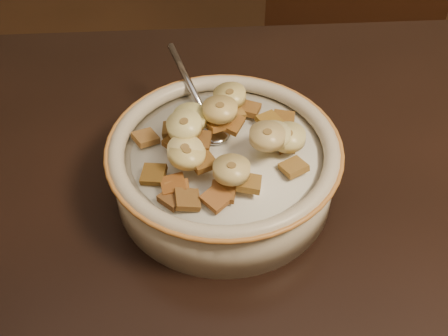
{
  "coord_description": "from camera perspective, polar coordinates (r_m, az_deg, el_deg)",
  "views": [
    {
      "loc": [
        -0.22,
        -0.21,
        1.15
      ],
      "look_at": [
        -0.21,
        0.16,
        0.78
      ],
      "focal_mm": 45.0,
      "sensor_mm": 36.0,
      "label": 1
    }
  ],
  "objects": [
    {
      "name": "banana_slice_1",
      "position": [
        0.5,
        -3.44,
        5.1
      ],
      "size": [
        0.04,
        0.04,
        0.01
      ],
      "primitive_type": "cylinder",
      "rotation": [
        -0.07,
        -0.05,
        2.21
      ],
      "color": "#F9F09A",
      "rests_on": "milk"
    },
    {
      "name": "cereal_square_0",
      "position": [
        0.51,
        0.7,
        4.61
      ],
      "size": [
        0.03,
        0.03,
        0.01
      ],
      "primitive_type": "cube",
      "rotation": [
        0.18,
        -0.13,
        1.08
      ],
      "color": "brown",
      "rests_on": "milk"
    },
    {
      "name": "cereal_square_9",
      "position": [
        0.53,
        4.66,
        4.77
      ],
      "size": [
        0.03,
        0.03,
        0.01
      ],
      "primitive_type": "cube",
      "rotation": [
        0.07,
        -0.09,
        2.13
      ],
      "color": "brown",
      "rests_on": "milk"
    },
    {
      "name": "banana_slice_2",
      "position": [
        0.49,
        -4.06,
        4.33
      ],
      "size": [
        0.04,
        0.04,
        0.01
      ],
      "primitive_type": "cylinder",
      "rotation": [
        -0.14,
        -0.04,
        2.17
      ],
      "color": "#F6E99A",
      "rests_on": "milk"
    },
    {
      "name": "cereal_square_17",
      "position": [
        0.46,
        -5.13,
        -3.05
      ],
      "size": [
        0.03,
        0.03,
        0.01
      ],
      "primitive_type": "cube",
      "rotation": [
        -0.05,
        0.06,
        0.78
      ],
      "color": "brown",
      "rests_on": "milk"
    },
    {
      "name": "cereal_square_6",
      "position": [
        0.46,
        -3.75,
        -3.22
      ],
      "size": [
        0.02,
        0.02,
        0.01
      ],
      "primitive_type": "cube",
      "rotation": [
        0.25,
        -0.04,
        1.67
      ],
      "color": "brown",
      "rests_on": "milk"
    },
    {
      "name": "cereal_square_15",
      "position": [
        0.48,
        -2.18,
        0.64
      ],
      "size": [
        0.03,
        0.03,
        0.01
      ],
      "primitive_type": "cube",
      "rotation": [
        0.01,
        0.07,
        0.48
      ],
      "color": "brown",
      "rests_on": "milk"
    },
    {
      "name": "cereal_square_1",
      "position": [
        0.51,
        -5.12,
        3.96
      ],
      "size": [
        0.02,
        0.02,
        0.01
      ],
      "primitive_type": "cube",
      "rotation": [
        -0.11,
        0.1,
        1.55
      ],
      "color": "brown",
      "rests_on": "milk"
    },
    {
      "name": "cereal_square_8",
      "position": [
        0.54,
        2.54,
        6.03
      ],
      "size": [
        0.03,
        0.03,
        0.01
      ],
      "primitive_type": "cube",
      "rotation": [
        0.03,
        0.11,
        1.2
      ],
      "color": "olive",
      "rests_on": "milk"
    },
    {
      "name": "cereal_square_19",
      "position": [
        0.53,
        -0.62,
        5.73
      ],
      "size": [
        0.02,
        0.02,
        0.01
      ],
      "primitive_type": "cube",
      "rotation": [
        0.01,
        -0.01,
        1.32
      ],
      "color": "brown",
      "rests_on": "milk"
    },
    {
      "name": "cereal_bowl",
      "position": [
        0.52,
        0.0,
        -0.42
      ],
      "size": [
        0.2,
        0.2,
        0.05
      ],
      "primitive_type": "cylinder",
      "color": "beige",
      "rests_on": "table"
    },
    {
      "name": "cereal_square_24",
      "position": [
        0.46,
        -0.78,
        -3.1
      ],
      "size": [
        0.03,
        0.03,
        0.01
      ],
      "primitive_type": "cube",
      "rotation": [
        0.11,
        -0.09,
        0.75
      ],
      "color": "brown",
      "rests_on": "milk"
    },
    {
      "name": "cereal_square_5",
      "position": [
        0.51,
        6.38,
        2.75
      ],
      "size": [
        0.03,
        0.03,
        0.01
      ],
      "primitive_type": "cube",
      "rotation": [
        0.1,
        -0.12,
        1.26
      ],
      "color": "#935E28",
      "rests_on": "milk"
    },
    {
      "name": "cereal_square_21",
      "position": [
        0.47,
        -5.16,
        -1.75
      ],
      "size": [
        0.02,
        0.02,
        0.01
      ],
      "primitive_type": "cube",
      "rotation": [
        -0.0,
        -0.14,
        0.18
      ],
      "color": "brown",
      "rests_on": "milk"
    },
    {
      "name": "banana_slice_9",
      "position": [
        0.49,
        5.0,
        3.31
      ],
      "size": [
        0.04,
        0.04,
        0.01
      ],
      "primitive_type": "cylinder",
      "rotation": [
        -0.05,
        -0.04,
        0.8
      ],
      "color": "beige",
      "rests_on": "milk"
    },
    {
      "name": "banana_slice_8",
      "position": [
        0.5,
        -0.41,
        5.98
      ],
      "size": [
        0.04,
        0.04,
        0.01
      ],
      "primitive_type": "cylinder",
      "rotation": [
        0.03,
        0.02,
        2.44
      ],
      "color": "tan",
      "rests_on": "milk"
    },
    {
      "name": "cereal_square_12",
      "position": [
        0.54,
        0.55,
        5.89
      ],
      "size": [
        0.02,
        0.02,
        0.01
      ],
      "primitive_type": "cube",
      "rotation": [
        0.18,
        -0.17,
        1.72
      ],
      "color": "brown",
      "rests_on": "milk"
    },
    {
      "name": "cereal_square_7",
      "position": [
        0.49,
        7.09,
        0.08
      ],
      "size": [
        0.03,
        0.03,
        0.01
      ],
      "primitive_type": "cube",
      "rotation": [
        -0.22,
        -0.07,
        0.46
      ],
      "color": "olive",
      "rests_on": "milk"
    },
    {
      "name": "cereal_square_13",
      "position": [
        0.47,
        2.55,
        -1.54
      ],
      "size": [
        0.02,
        0.02,
        0.01
      ],
      "primitive_type": "cube",
      "rotation": [
        0.14,
        -0.11,
        2.96
      ],
      "color": "olive",
      "rests_on": "milk"
    },
    {
      "name": "cereal_square_20",
      "position": [
        0.53,
        0.83,
        5.74
      ],
      "size": [
        0.03,
        0.03,
        0.01
      ],
      "primitive_type": "cube",
      "rotation": [
        0.07,
        0.16,
        0.41
      ],
      "color": "olive",
      "rests_on": "milk"
    },
    {
      "name": "cereal_square_10",
      "position": [
        0.52,
        -7.98,
        3.06
      ],
      "size": [
        0.03,
        0.03,
        0.01
      ],
      "primitive_type": "cube",
      "rotation": [
        0.15,
        0.07,
        2.1
      ],
      "color": "olive",
      "rests_on": "milk"
    },
    {
      "name": "cereal_square_18",
      "position": [
        0.48,
        -7.17,
        -0.65
      ],
      "size": [
        0.02,
        0.02,
        0.01
      ],
      "primitive_type": "cube",
      "rotation": [
        -0.1,
        -0.12,
        1.38
      ],
      "color": "brown",
      "rests_on": "milk"
    },
    {
      "name": "banana_slice_6",
      "position": [
        0.48,
        -3.96,
        1.7
      ],
      "size": [
        0.03,
        0.03,
        0.02
      ],
      "primitive_type": "cylinder",
      "rotation": [
        0.12,
        0.09,
        0.06
      ],
      "color": "#FAED9C",
      "rests_on": "milk"
    },
    {
      "name": "cereal_square_14",
      "position": [
        0.51,
        6.41,
        2.7
      ],
      "size": [
        0.02,
        0.02,
        0.01
      ],
      "primitive_type": "cube",
      "rotation": [
        -0.25,
        -0.08,
        1.74
      ],
      "color": "#613314",
      "rests_on": "milk"
    },
    {
      "name": "banana_slice_4",
      "position": [
        0.46,
        0.77,
        -0.16
      ],
      "size": [
        0.04,
        0.04,
        0.01
      ],
      "primitive_type": "cylinder",
      "rotation": [
        -0.06,
        0.06,
        0.55
      ],
      "color": "#D6B86B",
      "rests_on": "milk"
    },
    {
      "name": "chair",
      "position": [
        1.21,
        13.89,
        7.64
      ],
      "size": [
        0.48,
        0.48,
        0.86
      ],
      "primitive_type": "cube",
      "rotation": [
        0.0,
        0.0,
        -0.32
      ],
      "color": "black",
      "rests_on": "floor"
    },
    {
      "name": "spoon",
      "position": [
        0.53,
        -1.34,
        4.13
      ],
      "size": [
        0.05,
        0.06,
        0.01
      ],
      "primitive_type": "ellipsoid",
      "rotation": [
        0.0,
        0.0,
        3.48
      ],
      "color": "#A6AAB6",
      "rests_on": "cereal_bowl"
    },
    {
      "name": "cereal_square_16",
      "position": [
        0.46,
        -0.09,
        -2.42
      ],
      "size": [
        0.02,
        0.02,
        0.01
      ],
      "primitive_type": "cube",
      "rotation": [
        -0.06,
        -0.08,
        1.4
      ],
      "color": "brown",
      "rests_on": "milk"
    },
    {
      "name": "cereal_square_2",
      "position": [
        0.49,
        -2.55,
        2.79
      ],
      "size": [
        0.02,
        0.02,
        0.01
      ],
      "primitive_type": "cube",
      "rotation": [
        0.0,
        -0.14,
        1.4
      ],
      "color": "brown",
      "rests_on": "milk"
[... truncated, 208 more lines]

